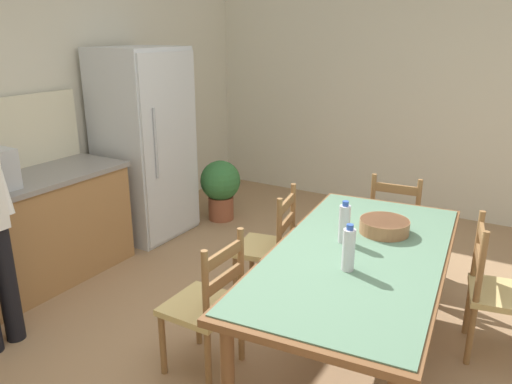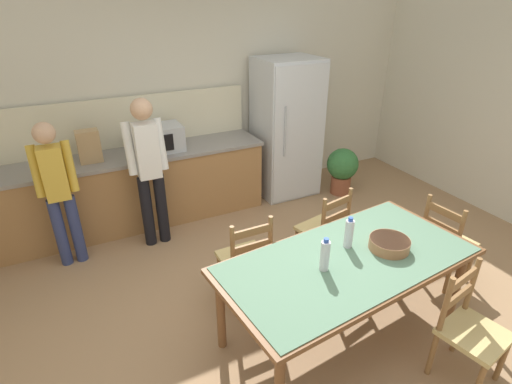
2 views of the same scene
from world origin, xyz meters
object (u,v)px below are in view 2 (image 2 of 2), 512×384
Objects in this scene: paper_bag at (89,146)px; potted_plant at (342,168)px; microwave at (161,138)px; person_at_counter at (149,166)px; chair_side_near_right at (470,330)px; person_at_sink at (58,189)px; bottle_near_centre at (325,255)px; dining_table at (348,266)px; bottle_off_centre at (349,233)px; chair_side_far_right at (324,230)px; refrigerator at (287,129)px; chair_head_end at (446,242)px; chair_side_far_left at (246,259)px; serving_bowl at (389,243)px.

potted_plant is (3.20, -0.44, -0.70)m from paper_bag.
microwave reaches higher than potted_plant.
person_at_counter is at bearing -44.44° from paper_bag.
chair_side_near_right is 0.59× the size of person_at_sink.
chair_side_near_right is at bearing -42.14° from bottle_near_centre.
microwave is 0.23× the size of dining_table.
microwave is at bearing -67.00° from person_at_sink.
person_at_counter is at bearing 110.73° from bottle_near_centre.
bottle_off_centre reaches higher than chair_side_near_right.
paper_bag is 0.40× the size of chair_side_far_right.
paper_bag reaches higher than chair_side_near_right.
refrigerator is at bearing -0.26° from paper_bag.
dining_table is at bearing 90.20° from chair_head_end.
bottle_off_centre reaches higher than potted_plant.
bottle_near_centre reaches higher than chair_side_far_left.
chair_side_far_right is 1.96m from person_at_counter.
serving_bowl is 0.19× the size of person_at_counter.
chair_side_far_right and chair_side_near_right have the same top height.
refrigerator reaches higher than paper_bag.
refrigerator is at bearing 147.76° from potted_plant.
person_at_sink is 0.91m from person_at_counter.
bottle_near_centre is at bearing -141.31° from person_at_sink.
microwave reaches higher than chair_side_near_right.
refrigerator is 2.06× the size of chair_head_end.
refrigerator is 2.80× the size of potted_plant.
chair_side_far_left is 2.00m from person_at_sink.
chair_side_near_right is (-0.41, -3.32, -0.49)m from refrigerator.
person_at_sink is at bearing -39.66° from chair_side_far_right.
person_at_counter reaches higher than bottle_off_centre.
bottle_off_centre reaches higher than chair_side_far_left.
bottle_off_centre is at bearing -109.32° from refrigerator.
chair_head_end is at bearing 5.66° from dining_table.
dining_table is 7.95× the size of bottle_near_centre.
chair_side_far_right is at bearing 53.17° from bottle_near_centre.
bottle_off_centre is 2.25m from person_at_counter.
person_at_sink is at bearing 120.54° from chair_side_near_right.
refrigerator is 3.38m from chair_side_near_right.
potted_plant is (2.68, 0.07, -0.56)m from person_at_counter.
chair_side_far_right is at bearing -133.33° from potted_plant.
microwave is 1.85× the size of bottle_near_centre.
chair_side_near_right reaches higher than potted_plant.
refrigerator is 2.06× the size of chair_side_near_right.
chair_head_end is (0.95, 0.17, -0.37)m from serving_bowl.
paper_bag is 2.71m from chair_side_far_right.
serving_bowl is 0.35× the size of chair_side_far_right.
chair_head_end is 0.54× the size of person_at_counter.
chair_side_far_right is (1.16, -1.76, -0.62)m from microwave.
bottle_off_centre is 0.33m from serving_bowl.
paper_bag is at bearing 172.16° from potted_plant.
person_at_counter is (0.52, -0.51, -0.15)m from paper_bag.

